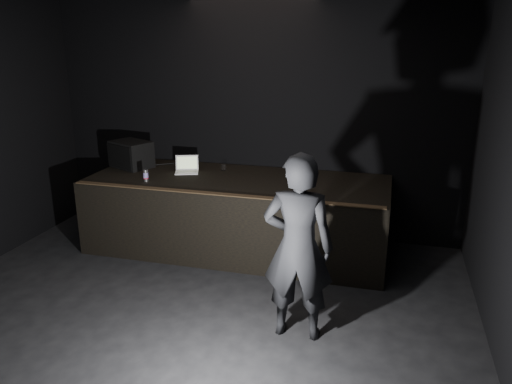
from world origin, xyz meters
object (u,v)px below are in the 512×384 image
(beer_can, at_px, (146,176))
(stage_riser, at_px, (238,214))
(person, at_px, (298,247))
(stage_monitor, at_px, (131,154))
(laptop, at_px, (187,168))

(beer_can, bearing_deg, stage_riser, 20.92)
(person, bearing_deg, beer_can, -34.20)
(stage_monitor, relative_size, beer_can, 4.31)
(stage_riser, bearing_deg, person, -57.50)
(stage_monitor, distance_m, person, 3.52)
(stage_monitor, bearing_deg, beer_can, -24.06)
(beer_can, bearing_deg, laptop, 60.88)
(stage_riser, bearing_deg, stage_monitor, 173.17)
(stage_monitor, xyz_separation_m, laptop, (0.88, -0.04, -0.13))
(stage_riser, distance_m, person, 2.23)
(stage_monitor, distance_m, laptop, 0.89)
(beer_can, bearing_deg, person, -31.69)
(beer_can, bearing_deg, stage_monitor, 131.22)
(beer_can, height_order, person, person)
(laptop, distance_m, beer_can, 0.68)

